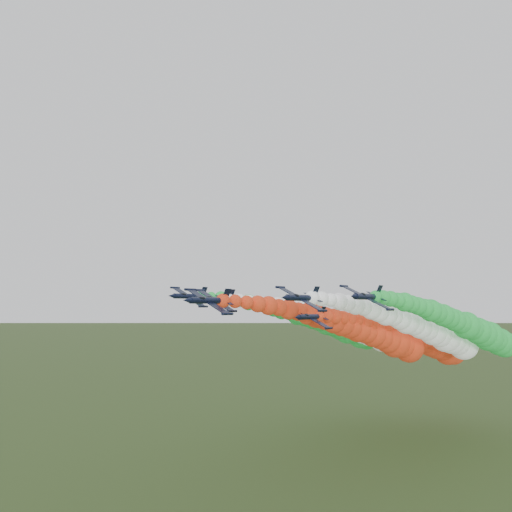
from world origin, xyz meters
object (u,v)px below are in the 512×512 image
object	(u,v)px
jet_outer_right	(474,330)
jet_trail	(424,342)
jet_inner_left	(359,330)
jet_inner_right	(430,331)
jet_outer_left	(330,325)
jet_lead	(369,334)

from	to	relation	value
jet_outer_right	jet_trail	xyz separation A→B (m)	(-16.07, 8.83, -4.11)
jet_trail	jet_inner_left	bearing A→B (deg)	-125.35
jet_inner_right	jet_outer_left	xyz separation A→B (m)	(-30.31, 3.03, 0.58)
jet_inner_left	jet_inner_right	world-z (taller)	jet_inner_right
jet_inner_left	jet_trail	world-z (taller)	jet_inner_left
jet_lead	jet_outer_left	size ratio (longest dim) A/B	1.00
jet_outer_right	jet_trail	world-z (taller)	jet_outer_right
jet_lead	jet_outer_left	xyz separation A→B (m)	(-19.13, 14.84, 1.04)
jet_outer_right	jet_inner_left	bearing A→B (deg)	-164.10
jet_inner_right	jet_outer_right	bearing A→B (deg)	37.36
jet_inner_left	jet_outer_left	world-z (taller)	jet_outer_left
jet_inner_left	jet_lead	bearing A→B (deg)	-53.80
jet_inner_left	jet_outer_right	world-z (taller)	jet_outer_right
jet_outer_right	jet_trail	bearing A→B (deg)	151.22
jet_outer_left	jet_trail	xyz separation A→B (m)	(23.22, 12.65, -4.42)
jet_inner_left	jet_outer_left	bearing A→B (deg)	159.85
jet_lead	jet_inner_right	world-z (taller)	jet_inner_right
jet_inner_left	jet_outer_right	xyz separation A→B (m)	(27.98, 7.97, 0.49)
jet_inner_left	jet_outer_right	bearing A→B (deg)	15.90
jet_outer_left	jet_trail	distance (m)	26.81
jet_outer_left	jet_inner_left	bearing A→B (deg)	-20.15
jet_lead	jet_trail	xyz separation A→B (m)	(4.08, 27.49, -3.38)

